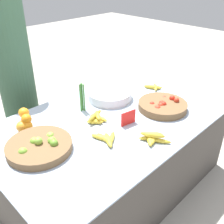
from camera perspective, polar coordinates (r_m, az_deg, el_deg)
name	(u,v)px	position (r m, az deg, el deg)	size (l,w,h in m)	color
ground_plane	(112,182)	(2.27, 0.00, -15.09)	(12.00, 12.00, 0.00)	#A39E93
market_table	(112,153)	(2.06, 0.00, -8.85)	(1.74, 1.08, 0.63)	#4C4742
lime_bowl	(40,146)	(1.62, -15.48, -7.17)	(0.39, 0.39, 0.09)	brown
tomato_basket	(162,106)	(2.02, 10.93, 1.38)	(0.37, 0.37, 0.09)	brown
orange_pile	(25,122)	(1.82, -18.48, -2.15)	(0.14, 0.16, 0.12)	orange
metal_bowl	(110,95)	(2.13, -0.49, 3.75)	(0.36, 0.36, 0.07)	silver
price_sign	(128,118)	(1.78, 3.58, -1.30)	(0.12, 0.03, 0.10)	red
veg_bundle	(82,97)	(1.94, -6.58, 3.16)	(0.04, 0.04, 0.21)	#4C8E42
banana_bunch_front_left	(97,118)	(1.83, -3.39, -1.30)	(0.16, 0.15, 0.06)	gold
banana_bunch_back_center	(153,137)	(1.65, 8.87, -5.47)	(0.17, 0.19, 0.06)	gold
banana_bunch_middle_right	(154,87)	(2.35, 9.10, 5.41)	(0.13, 0.15, 0.04)	gold
banana_bunch_front_center	(106,139)	(1.64, -1.23, -5.81)	(0.15, 0.20, 0.04)	gold
vendor_person	(16,79)	(2.39, -20.14, 6.76)	(0.30, 0.30, 1.59)	#385B42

